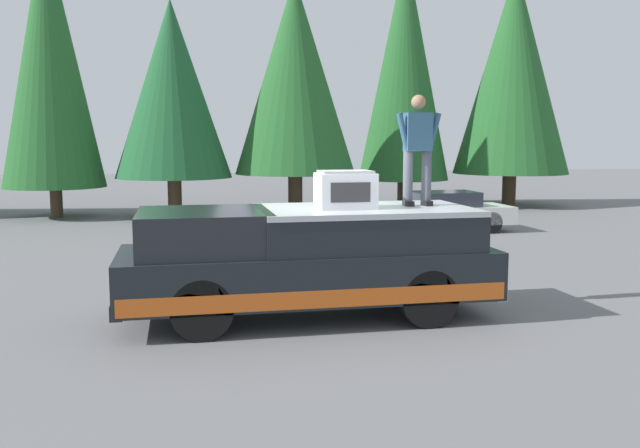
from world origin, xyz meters
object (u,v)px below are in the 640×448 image
object	(u,v)px
pickup_truck	(308,260)
compressor_unit	(345,190)
parked_car_white	(441,211)
person_on_truck_bed	(418,147)

from	to	relation	value
pickup_truck	compressor_unit	distance (m)	1.19
parked_car_white	pickup_truck	bearing A→B (deg)	147.30
compressor_unit	person_on_truck_bed	xyz separation A→B (m)	(0.17, -1.18, 0.62)
parked_car_white	person_on_truck_bed	bearing A→B (deg)	155.89
pickup_truck	compressor_unit	size ratio (longest dim) A/B	6.60
pickup_truck	person_on_truck_bed	world-z (taller)	person_on_truck_bed
compressor_unit	parked_car_white	size ratio (longest dim) A/B	0.20
pickup_truck	person_on_truck_bed	distance (m)	2.42
pickup_truck	parked_car_white	bearing A→B (deg)	-32.70
pickup_truck	person_on_truck_bed	bearing A→B (deg)	-86.56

